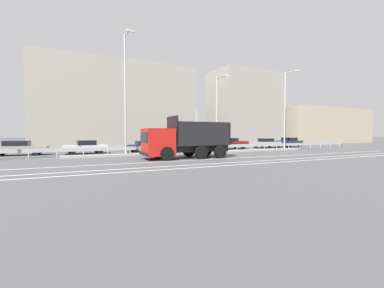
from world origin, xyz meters
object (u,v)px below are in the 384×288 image
(street_lamp_2, at_px, (218,110))
(parked_car_1, at_px, (85,147))
(dump_truck, at_px, (176,143))
(street_lamp_3, at_px, (286,107))
(church_tower, at_px, (187,121))
(street_lamp_1, at_px, (126,91))
(parked_car_2, at_px, (146,146))
(parked_car_0, at_px, (18,148))
(parked_car_4, at_px, (230,143))
(parked_car_6, at_px, (289,142))
(parked_car_5, at_px, (266,143))
(parked_car_3, at_px, (193,144))
(median_road_sign, at_px, (195,140))

(street_lamp_2, bearing_deg, parked_car_1, 159.50)
(dump_truck, xyz_separation_m, street_lamp_2, (6.42, 4.12, 3.22))
(street_lamp_3, height_order, parked_car_1, street_lamp_3)
(dump_truck, xyz_separation_m, church_tower, (16.80, 34.06, 3.67))
(street_lamp_1, xyz_separation_m, church_tower, (19.97, 29.91, -0.93))
(parked_car_2, distance_m, church_tower, 30.32)
(dump_truck, bearing_deg, parked_car_0, 53.27)
(parked_car_4, xyz_separation_m, church_tower, (5.50, 25.09, 4.17))
(street_lamp_3, bearing_deg, parked_car_6, 40.36)
(street_lamp_3, xyz_separation_m, parked_car_2, (-15.95, 5.14, -4.56))
(street_lamp_1, height_order, parked_car_4, street_lamp_1)
(parked_car_1, distance_m, parked_car_6, 28.61)
(dump_truck, xyz_separation_m, parked_car_0, (-11.99, 9.29, -0.56))
(parked_car_5, bearing_deg, parked_car_0, -86.87)
(street_lamp_1, xyz_separation_m, parked_car_1, (-3.10, 4.71, -5.16))
(street_lamp_1, bearing_deg, street_lamp_2, -0.19)
(parked_car_5, relative_size, church_tower, 0.37)
(street_lamp_1, relative_size, parked_car_3, 2.57)
(dump_truck, bearing_deg, parked_car_3, -32.15)
(median_road_sign, xyz_separation_m, parked_car_0, (-15.77, 5.10, -0.64))
(parked_car_2, distance_m, parked_car_3, 5.76)
(parked_car_3, distance_m, parked_car_4, 5.45)
(dump_truck, distance_m, parked_car_0, 15.18)
(street_lamp_3, height_order, parked_car_5, street_lamp_3)
(street_lamp_2, height_order, parked_car_6, street_lamp_2)
(parked_car_0, bearing_deg, church_tower, 134.80)
(dump_truck, relative_size, street_lamp_3, 0.77)
(street_lamp_1, height_order, street_lamp_2, street_lamp_1)
(parked_car_0, relative_size, church_tower, 0.44)
(street_lamp_2, height_order, parked_car_2, street_lamp_2)
(parked_car_0, xyz_separation_m, parked_car_4, (23.29, -0.32, 0.05))
(parked_car_3, height_order, parked_car_6, parked_car_6)
(church_tower, bearing_deg, parked_car_6, -77.37)
(median_road_sign, xyz_separation_m, parked_car_6, (18.56, 5.14, -0.61))
(parked_car_1, relative_size, parked_car_5, 1.03)
(dump_truck, xyz_separation_m, parked_car_2, (0.09, 9.12, -0.61))
(street_lamp_1, xyz_separation_m, parked_car_6, (25.51, 5.18, -5.12))
(parked_car_1, bearing_deg, street_lamp_2, -114.26)
(street_lamp_3, bearing_deg, parked_car_1, 167.64)
(dump_truck, relative_size, parked_car_0, 1.49)
(dump_truck, height_order, church_tower, church_tower)
(parked_car_4, bearing_deg, church_tower, 170.93)
(median_road_sign, relative_size, church_tower, 0.23)
(parked_car_0, distance_m, parked_car_6, 34.33)
(dump_truck, relative_size, parked_car_6, 1.80)
(median_road_sign, bearing_deg, dump_truck, -132.08)
(parked_car_0, relative_size, parked_car_5, 1.20)
(parked_car_0, bearing_deg, parked_car_5, 93.85)
(parked_car_5, xyz_separation_m, parked_car_6, (4.57, 0.17, 0.05))
(parked_car_1, bearing_deg, parked_car_4, -93.40)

